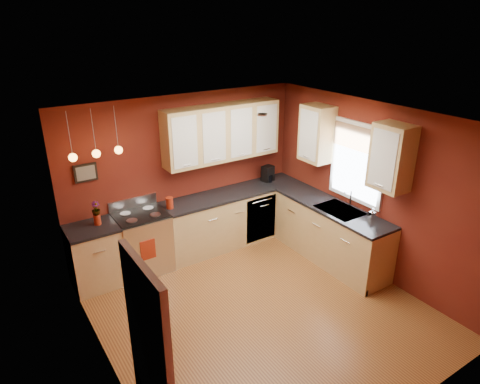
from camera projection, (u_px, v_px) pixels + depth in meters
floor at (260, 309)px, 5.81m from camera, size 4.20×4.20×0.00m
ceiling at (264, 121)px, 4.80m from camera, size 4.00×4.20×0.02m
wall_back at (186, 175)px, 6.92m from camera, size 4.00×0.02×2.60m
wall_front at (404, 317)px, 3.68m from camera, size 4.00×0.02×2.60m
wall_left at (100, 274)px, 4.29m from camera, size 0.02×4.20×2.60m
wall_right at (371, 190)px, 6.31m from camera, size 0.02×4.20×2.60m
base_cabinets_back_left at (95, 257)px, 6.19m from camera, size 0.70×0.60×0.90m
base_cabinets_back_right at (234, 218)px, 7.39m from camera, size 2.54×0.60×0.90m
base_cabinets_right at (330, 234)px, 6.84m from camera, size 0.60×2.10×0.90m
counter_back_left at (91, 229)px, 6.01m from camera, size 0.70×0.62×0.04m
counter_back_right at (234, 193)px, 7.21m from camera, size 2.54×0.62×0.04m
counter_right at (333, 208)px, 6.66m from camera, size 0.62×2.10×0.04m
gas_range at (143, 242)px, 6.54m from camera, size 0.76×0.64×1.11m
dishwasher_front at (261, 219)px, 7.35m from camera, size 0.60×0.02×0.80m
sink at (340, 211)px, 6.54m from camera, size 0.50×0.70×0.33m
window at (357, 160)px, 6.38m from camera, size 0.06×1.02×1.22m
door_left_wall at (152, 370)px, 3.49m from camera, size 0.12×0.82×2.05m
upper_cabinets_back at (222, 133)px, 6.84m from camera, size 2.00×0.35×0.90m
upper_cabinets_right at (351, 144)px, 6.23m from camera, size 0.35×1.95×0.90m
wall_picture at (86, 173)px, 5.99m from camera, size 0.32×0.03×0.26m
pendant_lights at (96, 153)px, 5.65m from camera, size 0.71×0.11×0.66m
red_canister at (170, 203)px, 6.55m from camera, size 0.12×0.12×0.18m
red_vase at (97, 219)px, 6.05m from camera, size 0.10×0.10×0.16m
flowers at (96, 209)px, 5.99m from camera, size 0.14×0.14×0.21m
coffee_maker at (268, 174)px, 7.61m from camera, size 0.22×0.22×0.28m
soap_pump at (372, 214)px, 6.20m from camera, size 0.10×0.10×0.17m
dish_towel at (148, 250)px, 6.25m from camera, size 0.23×0.02×0.31m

